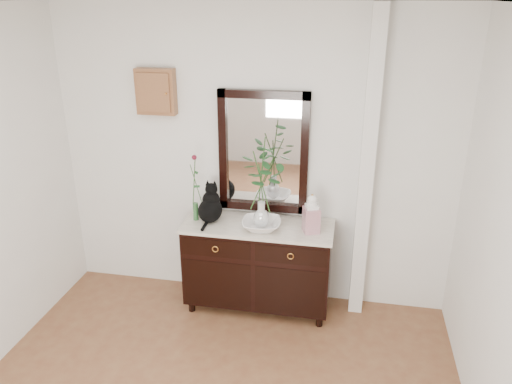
% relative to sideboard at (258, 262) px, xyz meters
% --- Properties ---
extents(wall_back, '(3.60, 0.04, 2.70)m').
position_rel_sideboard_xyz_m(wall_back, '(-0.10, 0.25, 0.88)').
color(wall_back, silver).
rests_on(wall_back, ground).
extents(pilaster, '(0.12, 0.20, 2.70)m').
position_rel_sideboard_xyz_m(pilaster, '(0.90, 0.17, 0.88)').
color(pilaster, silver).
rests_on(pilaster, ground).
extents(sideboard, '(1.33, 0.52, 0.82)m').
position_rel_sideboard_xyz_m(sideboard, '(0.00, 0.00, 0.00)').
color(sideboard, black).
rests_on(sideboard, ground).
extents(wall_mirror, '(0.80, 0.06, 1.10)m').
position_rel_sideboard_xyz_m(wall_mirror, '(-0.00, 0.24, 0.97)').
color(wall_mirror, black).
rests_on(wall_mirror, wall_back).
extents(key_cabinet, '(0.35, 0.10, 0.40)m').
position_rel_sideboard_xyz_m(key_cabinet, '(-0.95, 0.21, 1.48)').
color(key_cabinet, brown).
rests_on(key_cabinet, wall_back).
extents(cat, '(0.25, 0.30, 0.34)m').
position_rel_sideboard_xyz_m(cat, '(-0.44, -0.00, 0.55)').
color(cat, black).
rests_on(cat, sideboard).
extents(lotus_bowl, '(0.37, 0.37, 0.08)m').
position_rel_sideboard_xyz_m(lotus_bowl, '(0.04, -0.08, 0.42)').
color(lotus_bowl, white).
rests_on(lotus_bowl, sideboard).
extents(vase_branches, '(0.41, 0.41, 0.82)m').
position_rel_sideboard_xyz_m(vase_branches, '(0.04, -0.08, 0.81)').
color(vase_branches, silver).
rests_on(vase_branches, lotus_bowl).
extents(bud_vase_rose, '(0.08, 0.08, 0.63)m').
position_rel_sideboard_xyz_m(bud_vase_rose, '(-0.57, -0.00, 0.69)').
color(bud_vase_rose, '#336735').
rests_on(bud_vase_rose, sideboard).
extents(ginger_jar, '(0.17, 0.17, 0.35)m').
position_rel_sideboard_xyz_m(ginger_jar, '(0.47, -0.05, 0.55)').
color(ginger_jar, silver).
rests_on(ginger_jar, sideboard).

